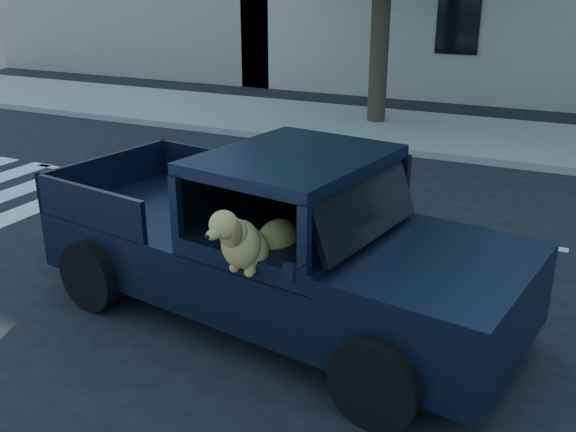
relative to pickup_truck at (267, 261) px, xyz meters
The scene contains 3 objects.
ground 2.16m from the pickup_truck, ahead, with size 120.00×120.00×0.00m, color black.
far_sidewalk 9.31m from the pickup_truck, 77.16° to the left, with size 60.00×4.00×0.15m, color gray.
pickup_truck is the anchor object (origin of this frame).
Camera 1 is at (0.85, -5.36, 3.46)m, focal length 40.00 mm.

